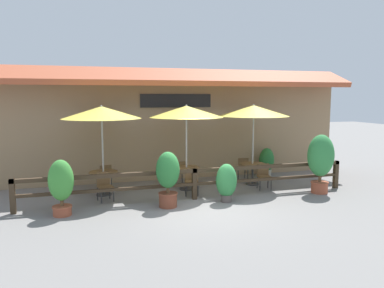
{
  "coord_description": "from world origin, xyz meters",
  "views": [
    {
      "loc": [
        -3.28,
        -9.74,
        3.16
      ],
      "look_at": [
        0.03,
        1.4,
        1.68
      ],
      "focal_mm": 35.0,
      "sensor_mm": 36.0,
      "label": 1
    }
  ],
  "objects": [
    {
      "name": "patio_umbrella_middle",
      "position": [
        0.1,
        2.32,
        2.66
      ],
      "size": [
        2.48,
        2.48,
        2.89
      ],
      "color": "#B7B2A8",
      "rests_on": "ground"
    },
    {
      "name": "building_facade",
      "position": [
        0.0,
        4.1,
        2.17
      ],
      "size": [
        14.28,
        1.49,
        4.23
      ],
      "color": "#997A56",
      "rests_on": "ground"
    },
    {
      "name": "chair_far_wallside",
      "position": [
        2.51,
        3.09,
        0.49
      ],
      "size": [
        0.47,
        0.47,
        0.86
      ],
      "rotation": [
        0.0,
        0.0,
        3.01
      ],
      "color": "brown",
      "rests_on": "ground"
    },
    {
      "name": "chair_middle_streetside",
      "position": [
        0.07,
        1.61,
        0.49
      ],
      "size": [
        0.5,
        0.5,
        0.86
      ],
      "rotation": [
        0.0,
        0.0,
        -0.23
      ],
      "color": "brown",
      "rests_on": "ground"
    },
    {
      "name": "dining_table_near",
      "position": [
        -2.66,
        2.36,
        0.61
      ],
      "size": [
        0.92,
        0.92,
        0.77
      ],
      "color": "brown",
      "rests_on": "ground"
    },
    {
      "name": "patio_railing",
      "position": [
        0.0,
        1.05,
        0.7
      ],
      "size": [
        10.4,
        0.14,
        0.95
      ],
      "color": "#3D2D1E",
      "rests_on": "ground"
    },
    {
      "name": "dining_table_far",
      "position": [
        2.58,
        2.34,
        0.61
      ],
      "size": [
        0.92,
        0.92,
        0.77
      ],
      "color": "brown",
      "rests_on": "ground"
    },
    {
      "name": "patio_umbrella_far",
      "position": [
        2.58,
        2.34,
        2.66
      ],
      "size": [
        2.48,
        2.48,
        2.89
      ],
      "color": "#B7B2A8",
      "rests_on": "ground"
    },
    {
      "name": "potted_plant_broad_leaf",
      "position": [
        -3.85,
        0.52,
        0.84
      ],
      "size": [
        0.66,
        0.59,
        1.51
      ],
      "color": "#9E4C33",
      "rests_on": "ground"
    },
    {
      "name": "dining_table_middle",
      "position": [
        0.1,
        2.32,
        0.61
      ],
      "size": [
        0.92,
        0.92,
        0.77
      ],
      "color": "brown",
      "rests_on": "ground"
    },
    {
      "name": "chair_near_wallside",
      "position": [
        -2.58,
        3.06,
        0.49
      ],
      "size": [
        0.51,
        0.51,
        0.86
      ],
      "rotation": [
        0.0,
        0.0,
        3.4
      ],
      "color": "brown",
      "rests_on": "ground"
    },
    {
      "name": "patio_umbrella_near",
      "position": [
        -2.66,
        2.36,
        2.66
      ],
      "size": [
        2.48,
        2.48,
        2.89
      ],
      "color": "#B7B2A8",
      "rests_on": "ground"
    },
    {
      "name": "potted_plant_small_flowering",
      "position": [
        -0.96,
        0.48,
        0.89
      ],
      "size": [
        0.68,
        0.61,
        1.61
      ],
      "color": "brown",
      "rests_on": "ground"
    },
    {
      "name": "chair_near_streetside",
      "position": [
        -2.67,
        1.67,
        0.49
      ],
      "size": [
        0.51,
        0.51,
        0.86
      ],
      "rotation": [
        0.0,
        0.0,
        0.24
      ],
      "color": "brown",
      "rests_on": "ground"
    },
    {
      "name": "potted_plant_corner_fern",
      "position": [
        3.78,
        3.55,
        0.58
      ],
      "size": [
        0.6,
        0.54,
        1.12
      ],
      "color": "#B7AD99",
      "rests_on": "ground"
    },
    {
      "name": "ground_plane",
      "position": [
        0.0,
        0.0,
        0.0
      ],
      "size": [
        60.0,
        60.0,
        0.0
      ],
      "primitive_type": "plane",
      "color": "slate"
    },
    {
      "name": "chair_middle_wallside",
      "position": [
        0.06,
        3.02,
        0.49
      ],
      "size": [
        0.47,
        0.47,
        0.86
      ],
      "rotation": [
        0.0,
        0.0,
        3.27
      ],
      "color": "brown",
      "rests_on": "ground"
    },
    {
      "name": "potted_plant_tall_tropical",
      "position": [
        4.18,
        0.61,
        1.13
      ],
      "size": [
        0.88,
        0.79,
        1.93
      ],
      "color": "#9E4C33",
      "rests_on": "ground"
    },
    {
      "name": "potted_plant_entrance_palm",
      "position": [
        0.83,
        0.49,
        0.62
      ],
      "size": [
        0.63,
        0.57,
        1.16
      ],
      "color": "#564C47",
      "rests_on": "ground"
    },
    {
      "name": "chair_far_streetside",
      "position": [
        2.65,
        1.6,
        0.49
      ],
      "size": [
        0.5,
        0.5,
        0.86
      ],
      "rotation": [
        0.0,
        0.0,
        -0.21
      ],
      "color": "brown",
      "rests_on": "ground"
    }
  ]
}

